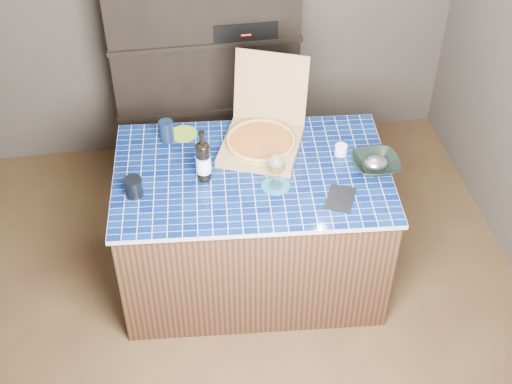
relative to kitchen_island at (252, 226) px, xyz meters
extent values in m
plane|color=brown|center=(-0.14, -0.36, -0.41)|extent=(3.50, 3.50, 0.00)
cube|color=black|center=(-0.14, 1.17, 0.49)|extent=(1.20, 0.40, 1.80)
cube|color=black|center=(0.11, 1.12, 0.71)|extent=(0.40, 0.32, 0.12)
cube|color=#4F331F|center=(0.00, 0.00, -0.01)|extent=(1.53, 1.03, 0.80)
cube|color=#05144D|center=(0.00, 0.00, 0.40)|extent=(1.57, 1.07, 0.03)
cube|color=#91684B|center=(0.08, 0.18, 0.43)|extent=(0.54, 0.54, 0.05)
cube|color=#91684B|center=(0.17, 0.41, 0.66)|extent=(0.42, 0.25, 0.41)
cylinder|color=#AE9048|center=(0.08, 0.18, 0.46)|extent=(0.39, 0.39, 0.01)
cylinder|color=maroon|center=(0.08, 0.18, 0.48)|extent=(0.34, 0.34, 0.01)
torus|color=#AE9048|center=(0.08, 0.18, 0.48)|extent=(0.39, 0.39, 0.02)
cylinder|color=black|center=(-0.26, -0.01, 0.52)|extent=(0.08, 0.08, 0.22)
ellipsoid|color=black|center=(-0.26, -0.01, 0.63)|extent=(0.08, 0.08, 0.04)
cylinder|color=black|center=(-0.26, -0.01, 0.68)|extent=(0.03, 0.03, 0.09)
cylinder|color=white|center=(-0.26, -0.01, 0.51)|extent=(0.08, 0.08, 0.10)
cylinder|color=#448DE9|center=(-0.26, -0.01, 0.48)|extent=(0.08, 0.08, 0.01)
cylinder|color=#448DE9|center=(-0.26, -0.01, 0.56)|extent=(0.08, 0.08, 0.01)
cylinder|color=#18607E|center=(0.11, -0.14, 0.41)|extent=(0.15, 0.15, 0.01)
cylinder|color=white|center=(0.11, -0.14, 0.42)|extent=(0.08, 0.08, 0.01)
cylinder|color=white|center=(0.11, -0.14, 0.47)|extent=(0.01, 0.01, 0.08)
ellipsoid|color=white|center=(0.11, -0.14, 0.56)|extent=(0.09, 0.09, 0.12)
cylinder|color=orange|center=(0.11, -0.14, 0.55)|extent=(0.07, 0.07, 0.06)
cylinder|color=white|center=(0.11, -0.14, 0.58)|extent=(0.08, 0.08, 0.02)
cylinder|color=black|center=(-0.63, -0.09, 0.46)|extent=(0.09, 0.09, 0.11)
cube|color=black|center=(0.42, -0.29, 0.42)|extent=(0.20, 0.23, 0.01)
imported|color=black|center=(0.67, -0.08, 0.44)|extent=(0.26, 0.26, 0.06)
ellipsoid|color=silver|center=(0.67, -0.08, 0.45)|extent=(0.13, 0.11, 0.06)
cylinder|color=white|center=(0.51, 0.07, 0.44)|extent=(0.07, 0.07, 0.06)
cylinder|color=black|center=(-0.44, 0.35, 0.48)|extent=(0.08, 0.08, 0.13)
cylinder|color=#87BC28|center=(-0.34, 0.39, 0.41)|extent=(0.16, 0.16, 0.01)
camera|label=1|loc=(-0.43, -2.92, 2.91)|focal=50.00mm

